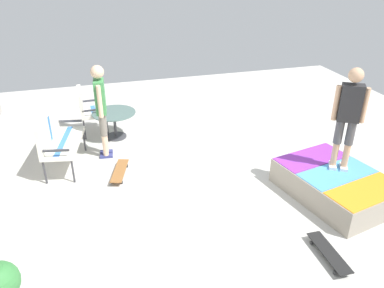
{
  "coord_description": "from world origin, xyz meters",
  "views": [
    {
      "loc": [
        -5.3,
        1.81,
        3.63
      ],
      "look_at": [
        0.2,
        0.24,
        0.7
      ],
      "focal_mm": 36.11,
      "sensor_mm": 36.0,
      "label": 1
    }
  ],
  "objects": [
    {
      "name": "patio_bench",
      "position": [
        1.32,
        2.44,
        0.62
      ],
      "size": [
        1.33,
        0.78,
        1.02
      ],
      "color": "#38383D",
      "rests_on": "ground_plane"
    },
    {
      "name": "skate_ramp",
      "position": [
        -0.89,
        -1.88,
        0.22
      ],
      "size": [
        2.07,
        2.16,
        0.44
      ],
      "color": "gray",
      "rests_on": "ground_plane"
    },
    {
      "name": "person_watching",
      "position": [
        1.52,
        1.6,
        1.06
      ],
      "size": [
        0.48,
        0.27,
        1.79
      ],
      "color": "navy",
      "rests_on": "ground_plane"
    },
    {
      "name": "potted_plant",
      "position": [
        -1.95,
        2.95,
        0.47
      ],
      "size": [
        0.44,
        0.44,
        0.92
      ],
      "color": "#515156",
      "rests_on": "ground_plane"
    },
    {
      "name": "skateboard_by_bench",
      "position": [
        0.7,
        1.43,
        0.08
      ],
      "size": [
        0.82,
        0.42,
        0.1
      ],
      "color": "brown",
      "rests_on": "ground_plane"
    },
    {
      "name": "person_skater",
      "position": [
        -0.76,
        -1.95,
        1.4
      ],
      "size": [
        0.35,
        0.42,
        1.66
      ],
      "color": "silver",
      "rests_on": "skate_ramp"
    },
    {
      "name": "patio_table",
      "position": [
        2.27,
        1.34,
        0.4
      ],
      "size": [
        0.9,
        0.9,
        0.57
      ],
      "color": "#38383D",
      "rests_on": "ground_plane"
    },
    {
      "name": "skateboard_spare",
      "position": [
        -2.12,
        -0.95,
        0.08
      ],
      "size": [
        0.81,
        0.22,
        0.1
      ],
      "color": "black",
      "rests_on": "ground_plane"
    },
    {
      "name": "patio_chair_near_house",
      "position": [
        2.63,
        1.85,
        0.61
      ],
      "size": [
        0.63,
        0.56,
        1.02
      ],
      "color": "#38383D",
      "rests_on": "ground_plane"
    },
    {
      "name": "ground_plane",
      "position": [
        0.0,
        0.0,
        -0.05
      ],
      "size": [
        12.0,
        12.0,
        0.1
      ],
      "primitive_type": "cube",
      "color": "beige"
    }
  ]
}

